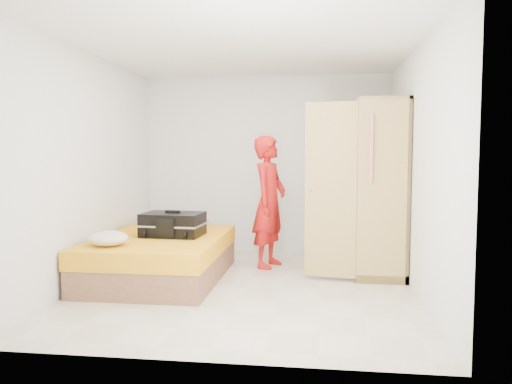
# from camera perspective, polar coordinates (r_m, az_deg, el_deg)

# --- Properties ---
(room) EXTENTS (4.00, 4.02, 2.60)m
(room) POSITION_cam_1_polar(r_m,az_deg,el_deg) (5.40, -1.13, 2.62)
(room) COLOR beige
(room) RESTS_ON ground
(bed) EXTENTS (1.42, 2.02, 0.50)m
(bed) POSITION_cam_1_polar(r_m,az_deg,el_deg) (6.01, -10.81, -7.36)
(bed) COLOR #916041
(bed) RESTS_ON ground
(wardrobe) EXTENTS (1.17, 1.20, 2.10)m
(wardrobe) POSITION_cam_1_polar(r_m,az_deg,el_deg) (6.25, 13.34, -0.02)
(wardrobe) COLOR tan
(wardrobe) RESTS_ON ground
(person) EXTENTS (0.56, 0.71, 1.69)m
(person) POSITION_cam_1_polar(r_m,az_deg,el_deg) (6.44, 1.53, -1.12)
(person) COLOR red
(person) RESTS_ON ground
(suitcase) EXTENTS (0.73, 0.57, 0.30)m
(suitcase) POSITION_cam_1_polar(r_m,az_deg,el_deg) (5.97, -9.48, -3.68)
(suitcase) COLOR black
(suitcase) RESTS_ON bed
(round_cushion) EXTENTS (0.41, 0.41, 0.15)m
(round_cushion) POSITION_cam_1_polar(r_m,az_deg,el_deg) (5.50, -16.50, -5.11)
(round_cushion) COLOR silver
(round_cushion) RESTS_ON bed
(pillow) EXTENTS (0.62, 0.35, 0.11)m
(pillow) POSITION_cam_1_polar(r_m,az_deg,el_deg) (6.73, -7.98, -3.43)
(pillow) COLOR silver
(pillow) RESTS_ON bed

